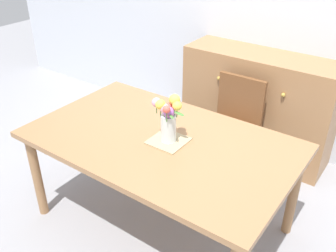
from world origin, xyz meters
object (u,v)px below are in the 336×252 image
object	(u,v)px
dining_table	(161,148)
chair_far	(233,122)
flower_vase	(168,117)
dresser	(257,105)

from	to	relation	value
dining_table	chair_far	world-z (taller)	chair_far
dining_table	chair_far	xyz separation A→B (m)	(0.12, 0.89, -0.16)
dining_table	chair_far	size ratio (longest dim) A/B	2.02
flower_vase	dining_table	bearing A→B (deg)	179.37
chair_far	dresser	world-z (taller)	dresser
dining_table	flower_vase	world-z (taller)	flower_vase
dresser	flower_vase	xyz separation A→B (m)	(-0.08, -1.33, 0.44)
dining_table	chair_far	distance (m)	0.91
chair_far	dresser	size ratio (longest dim) A/B	0.64
dresser	flower_vase	distance (m)	1.40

